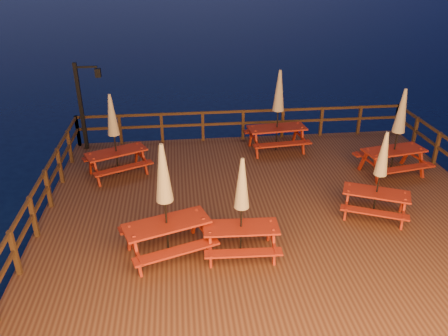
{
  "coord_description": "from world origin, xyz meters",
  "views": [
    {
      "loc": [
        -2.29,
        -9.86,
        6.61
      ],
      "look_at": [
        -1.16,
        0.6,
        1.35
      ],
      "focal_mm": 35.0,
      "sensor_mm": 36.0,
      "label": 1
    }
  ],
  "objects_px": {
    "picnic_table_0": "(398,131)",
    "picnic_table_1": "(114,134)",
    "lamp_post": "(85,99)",
    "picnic_table_2": "(278,110)"
  },
  "relations": [
    {
      "from": "lamp_post",
      "to": "picnic_table_2",
      "type": "bearing_deg",
      "value": -7.45
    },
    {
      "from": "picnic_table_1",
      "to": "picnic_table_2",
      "type": "relative_size",
      "value": 0.91
    },
    {
      "from": "lamp_post",
      "to": "picnic_table_2",
      "type": "relative_size",
      "value": 1.07
    },
    {
      "from": "picnic_table_1",
      "to": "picnic_table_0",
      "type": "bearing_deg",
      "value": -30.98
    },
    {
      "from": "lamp_post",
      "to": "picnic_table_1",
      "type": "height_order",
      "value": "lamp_post"
    },
    {
      "from": "lamp_post",
      "to": "picnic_table_0",
      "type": "xyz_separation_m",
      "value": [
        9.54,
        -2.98,
        -0.39
      ]
    },
    {
      "from": "lamp_post",
      "to": "picnic_table_1",
      "type": "bearing_deg",
      "value": -61.32
    },
    {
      "from": "picnic_table_0",
      "to": "picnic_table_1",
      "type": "distance_m",
      "value": 8.44
    },
    {
      "from": "picnic_table_2",
      "to": "picnic_table_1",
      "type": "bearing_deg",
      "value": -172.0
    },
    {
      "from": "picnic_table_1",
      "to": "picnic_table_2",
      "type": "bearing_deg",
      "value": -11.47
    }
  ]
}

